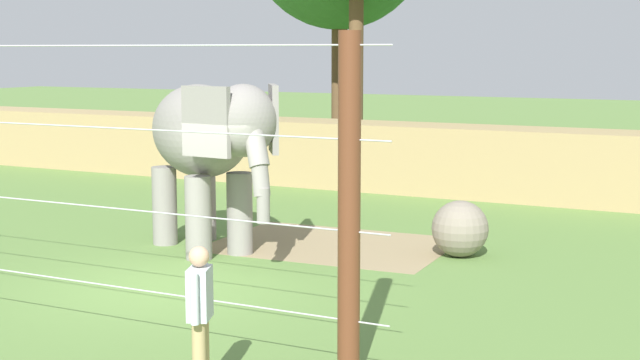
# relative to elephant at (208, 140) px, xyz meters

# --- Properties ---
(ground_plane) EXTENTS (120.00, 120.00, 0.00)m
(ground_plane) POSITION_rel_elephant_xyz_m (0.75, -2.40, -2.09)
(ground_plane) COLOR #5B7F3D
(dirt_patch) EXTENTS (4.57, 3.46, 0.01)m
(dirt_patch) POSITION_rel_elephant_xyz_m (1.75, 1.60, -2.09)
(dirt_patch) COLOR #937F5B
(dirt_patch) RESTS_ON ground
(embankment_wall) EXTENTS (36.00, 1.80, 1.77)m
(embankment_wall) POSITION_rel_elephant_xyz_m (0.75, 8.68, -1.20)
(embankment_wall) COLOR tan
(embankment_wall) RESTS_ON ground
(elephant) EXTENTS (3.85, 3.04, 3.16)m
(elephant) POSITION_rel_elephant_xyz_m (0.00, 0.00, 0.00)
(elephant) COLOR gray
(elephant) RESTS_ON ground
(enrichment_ball) EXTENTS (1.03, 1.03, 1.03)m
(enrichment_ball) POSITION_rel_elephant_xyz_m (4.28, 1.72, -1.58)
(enrichment_ball) COLOR gray
(enrichment_ball) RESTS_ON ground
(cable_fence) EXTENTS (9.82, 0.25, 3.93)m
(cable_fence) POSITION_rel_elephant_xyz_m (0.75, -4.93, -0.12)
(cable_fence) COLOR brown
(cable_fence) RESTS_ON ground
(zookeeper) EXTENTS (0.36, 0.56, 1.67)m
(zookeeper) POSITION_rel_elephant_xyz_m (3.96, -6.11, -1.17)
(zookeeper) COLOR tan
(zookeeper) RESTS_ON ground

